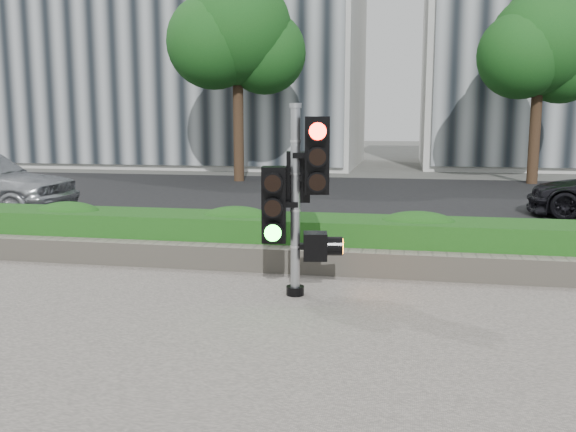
{
  "coord_description": "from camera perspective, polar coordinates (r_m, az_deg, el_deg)",
  "views": [
    {
      "loc": [
        1.31,
        -6.27,
        2.12
      ],
      "look_at": [
        -0.03,
        0.6,
        1.03
      ],
      "focal_mm": 38.0,
      "sensor_mm": 36.0,
      "label": 1
    }
  ],
  "objects": [
    {
      "name": "ground",
      "position": [
        6.75,
        -0.76,
        -9.44
      ],
      "size": [
        120.0,
        120.0,
        0.0
      ],
      "primitive_type": "plane",
      "color": "#51514C",
      "rests_on": "ground"
    },
    {
      "name": "stone_wall",
      "position": [
        8.5,
        1.86,
        -4.19
      ],
      "size": [
        12.0,
        0.32,
        0.34
      ],
      "primitive_type": "cube",
      "color": "gray",
      "rests_on": "sidewalk"
    },
    {
      "name": "hedge",
      "position": [
        9.09,
        2.52,
        -2.23
      ],
      "size": [
        12.0,
        1.0,
        0.68
      ],
      "primitive_type": "cube",
      "color": "#348C2B",
      "rests_on": "sidewalk"
    },
    {
      "name": "building_left",
      "position": [
        31.5,
        -8.72,
        18.62
      ],
      "size": [
        16.0,
        9.0,
        15.0
      ],
      "primitive_type": "cube",
      "color": "#B7B7B2",
      "rests_on": "ground"
    },
    {
      "name": "traffic_signal",
      "position": [
        7.25,
        0.94,
        2.36
      ],
      "size": [
        0.82,
        0.65,
        2.3
      ],
      "rotation": [
        0.0,
        0.0,
        0.17
      ],
      "color": "black",
      "rests_on": "sidewalk"
    },
    {
      "name": "road",
      "position": [
        16.46,
        6.36,
        1.46
      ],
      "size": [
        60.0,
        13.0,
        0.02
      ],
      "primitive_type": "cube",
      "color": "black",
      "rests_on": "ground"
    },
    {
      "name": "curb",
      "position": [
        9.73,
        3.03,
        -3.35
      ],
      "size": [
        60.0,
        0.25,
        0.12
      ],
      "primitive_type": "cube",
      "color": "gray",
      "rests_on": "ground"
    },
    {
      "name": "sidewalk",
      "position": [
        4.52,
        -7.61,
        -19.01
      ],
      "size": [
        16.0,
        11.0,
        0.03
      ],
      "primitive_type": "cube",
      "color": "#9E9389",
      "rests_on": "ground"
    },
    {
      "name": "tree_left",
      "position": [
        21.83,
        -4.77,
        16.56
      ],
      "size": [
        4.61,
        4.03,
        7.34
      ],
      "color": "black",
      "rests_on": "ground"
    },
    {
      "name": "tree_right",
      "position": [
        22.35,
        22.44,
        14.3
      ],
      "size": [
        4.1,
        3.58,
        6.53
      ],
      "color": "black",
      "rests_on": "ground"
    }
  ]
}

